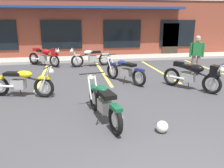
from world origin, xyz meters
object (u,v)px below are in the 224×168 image
Objects in this scene: motorcycle_black_cruiser at (194,75)px; motorcycle_silver_naked at (45,56)px; motorcycle_foreground_classic at (103,102)px; motorcycle_orange_scrambler at (125,70)px; traffic_cone at (193,60)px; motorcycle_green_cafe_racer at (22,82)px; person_in_shorts_foreground at (197,53)px; helmet_on_pavement at (162,127)px; motorcycle_red_sportbike at (91,57)px.

motorcycle_black_cruiser and motorcycle_silver_naked have the same top height.
motorcycle_foreground_classic is 1.11× the size of motorcycle_orange_scrambler.
traffic_cone is (5.73, 6.11, -0.20)m from motorcycle_foreground_classic.
motorcycle_foreground_classic and motorcycle_orange_scrambler have the same top height.
motorcycle_black_cruiser reaches higher than traffic_cone.
person_in_shorts_foreground reaches higher than motorcycle_green_cafe_racer.
motorcycle_orange_scrambler is (3.27, -3.80, -0.07)m from motorcycle_silver_naked.
motorcycle_black_cruiser is at bearing -3.16° from motorcycle_green_cafe_racer.
person_in_shorts_foreground is (6.80, 1.73, 0.49)m from motorcycle_green_cafe_racer.
motorcycle_foreground_classic is 8.38m from traffic_cone.
motorcycle_green_cafe_racer is 4.51m from helmet_on_pavement.
motorcycle_green_cafe_racer is 3.89× the size of traffic_cone.
motorcycle_orange_scrambler is (3.51, 1.09, 0.00)m from motorcycle_green_cafe_racer.
motorcycle_orange_scrambler is (0.98, -3.33, 0.00)m from motorcycle_red_sportbike.
person_in_shorts_foreground is at bearing -32.28° from motorcycle_red_sportbike.
person_in_shorts_foreground reaches higher than motorcycle_black_cruiser.
motorcycle_foreground_classic is 1.44m from helmet_on_pavement.
traffic_cone is (4.44, 2.85, -0.20)m from motorcycle_orange_scrambler.
motorcycle_red_sportbike is at bearing 174.85° from traffic_cone.
motorcycle_orange_scrambler is 4.10m from helmet_on_pavement.
motorcycle_red_sportbike is 1.25× the size of person_in_shorts_foreground.
traffic_cone is at bearing 32.64° from motorcycle_orange_scrambler.
motorcycle_black_cruiser is 2.50m from motorcycle_orange_scrambler.
person_in_shorts_foreground is (6.56, -3.17, 0.42)m from motorcycle_silver_naked.
motorcycle_orange_scrambler is 5.28m from traffic_cone.
motorcycle_black_cruiser is 6.98× the size of helmet_on_pavement.
motorcycle_silver_naked is 0.85× the size of motorcycle_green_cafe_racer.
helmet_on_pavement is at bearing -126.11° from person_in_shorts_foreground.
helmet_on_pavement is (-2.22, -2.69, -0.40)m from motorcycle_black_cruiser.
motorcycle_foreground_classic is 7.34m from motorcycle_silver_naked.
motorcycle_black_cruiser is 3.51m from helmet_on_pavement.
motorcycle_silver_naked is at bearing 168.44° from motorcycle_red_sportbike.
motorcycle_red_sportbike reaches higher than helmet_on_pavement.
motorcycle_green_cafe_racer is 3.67m from motorcycle_orange_scrambler.
motorcycle_orange_scrambler is 3.39m from person_in_shorts_foreground.
person_in_shorts_foreground reaches higher than motorcycle_orange_scrambler.
motorcycle_red_sportbike is at bearing 60.28° from motorcycle_green_cafe_racer.
traffic_cone is (4.60, 6.93, 0.13)m from helmet_on_pavement.
motorcycle_red_sportbike and motorcycle_silver_naked have the same top height.
traffic_cone is at bearing -5.15° from motorcycle_red_sportbike.
motorcycle_black_cruiser and motorcycle_green_cafe_racer have the same top height.
traffic_cone is (2.38, 4.25, -0.27)m from motorcycle_black_cruiser.
person_in_shorts_foreground is at bearing 10.95° from motorcycle_orange_scrambler.
motorcycle_foreground_classic and motorcycle_green_cafe_racer have the same top height.
motorcycle_black_cruiser is at bearing -57.26° from motorcycle_red_sportbike.
motorcycle_foreground_classic reaches higher than traffic_cone.
person_in_shorts_foreground is (4.27, -2.70, 0.49)m from motorcycle_red_sportbike.
person_in_shorts_foreground reaches higher than motorcycle_foreground_classic.
motorcycle_orange_scrambler is 7.23× the size of helmet_on_pavement.
motorcycle_green_cafe_racer is 1.23× the size of person_in_shorts_foreground.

